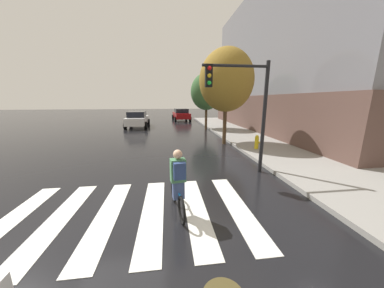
{
  "coord_description": "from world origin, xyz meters",
  "views": [
    {
      "loc": [
        1.45,
        -4.57,
        2.83
      ],
      "look_at": [
        2.39,
        2.83,
        1.13
      ],
      "focal_mm": 18.07,
      "sensor_mm": 36.0,
      "label": 1
    }
  ],
  "objects_px": {
    "sedan_far": "(181,114)",
    "traffic_light_near": "(244,99)",
    "sedan_mid": "(137,119)",
    "fire_hydrant": "(257,142)",
    "street_tree_near": "(226,80)",
    "cyclist": "(178,183)",
    "street_tree_mid": "(206,92)"
  },
  "relations": [
    {
      "from": "sedan_far",
      "to": "street_tree_mid",
      "type": "relative_size",
      "value": 0.93
    },
    {
      "from": "cyclist",
      "to": "traffic_light_near",
      "type": "height_order",
      "value": "traffic_light_near"
    },
    {
      "from": "sedan_mid",
      "to": "traffic_light_near",
      "type": "height_order",
      "value": "traffic_light_near"
    },
    {
      "from": "cyclist",
      "to": "fire_hydrant",
      "type": "distance_m",
      "value": 7.32
    },
    {
      "from": "sedan_mid",
      "to": "traffic_light_near",
      "type": "xyz_separation_m",
      "value": [
        5.97,
        -14.25,
        2.01
      ]
    },
    {
      "from": "traffic_light_near",
      "to": "sedan_mid",
      "type": "bearing_deg",
      "value": 112.73
    },
    {
      "from": "cyclist",
      "to": "sedan_mid",
      "type": "bearing_deg",
      "value": 101.42
    },
    {
      "from": "sedan_mid",
      "to": "street_tree_mid",
      "type": "xyz_separation_m",
      "value": [
        6.92,
        -2.57,
        2.74
      ]
    },
    {
      "from": "cyclist",
      "to": "fire_hydrant",
      "type": "relative_size",
      "value": 2.18
    },
    {
      "from": "street_tree_near",
      "to": "sedan_far",
      "type": "bearing_deg",
      "value": 96.4
    },
    {
      "from": "fire_hydrant",
      "to": "street_tree_near",
      "type": "height_order",
      "value": "street_tree_near"
    },
    {
      "from": "sedan_far",
      "to": "traffic_light_near",
      "type": "distance_m",
      "value": 20.65
    },
    {
      "from": "sedan_mid",
      "to": "street_tree_near",
      "type": "height_order",
      "value": "street_tree_near"
    },
    {
      "from": "cyclist",
      "to": "fire_hydrant",
      "type": "xyz_separation_m",
      "value": [
        4.72,
        5.59,
        -0.31
      ]
    },
    {
      "from": "sedan_far",
      "to": "fire_hydrant",
      "type": "height_order",
      "value": "sedan_far"
    },
    {
      "from": "sedan_mid",
      "to": "street_tree_near",
      "type": "xyz_separation_m",
      "value": [
        6.84,
        -9.09,
        3.15
      ]
    },
    {
      "from": "sedan_far",
      "to": "traffic_light_near",
      "type": "bearing_deg",
      "value": -87.62
    },
    {
      "from": "traffic_light_near",
      "to": "sedan_far",
      "type": "bearing_deg",
      "value": 92.38
    },
    {
      "from": "traffic_light_near",
      "to": "street_tree_mid",
      "type": "xyz_separation_m",
      "value": [
        0.95,
        11.68,
        0.73
      ]
    },
    {
      "from": "cyclist",
      "to": "street_tree_near",
      "type": "xyz_separation_m",
      "value": [
        3.46,
        7.67,
        3.16
      ]
    },
    {
      "from": "sedan_mid",
      "to": "street_tree_near",
      "type": "bearing_deg",
      "value": -53.02
    },
    {
      "from": "sedan_mid",
      "to": "street_tree_mid",
      "type": "distance_m",
      "value": 7.88
    },
    {
      "from": "cyclist",
      "to": "street_tree_near",
      "type": "relative_size",
      "value": 0.29
    },
    {
      "from": "cyclist",
      "to": "fire_hydrant",
      "type": "bearing_deg",
      "value": 49.82
    },
    {
      "from": "fire_hydrant",
      "to": "street_tree_near",
      "type": "bearing_deg",
      "value": 121.25
    },
    {
      "from": "sedan_mid",
      "to": "fire_hydrant",
      "type": "bearing_deg",
      "value": -54.03
    },
    {
      "from": "street_tree_near",
      "to": "fire_hydrant",
      "type": "bearing_deg",
      "value": -58.75
    },
    {
      "from": "cyclist",
      "to": "street_tree_near",
      "type": "distance_m",
      "value": 8.99
    },
    {
      "from": "sedan_mid",
      "to": "cyclist",
      "type": "xyz_separation_m",
      "value": [
        3.38,
        -16.76,
        -0.01
      ]
    },
    {
      "from": "cyclist",
      "to": "street_tree_mid",
      "type": "bearing_deg",
      "value": 76.0
    },
    {
      "from": "sedan_far",
      "to": "cyclist",
      "type": "bearing_deg",
      "value": -94.3
    },
    {
      "from": "traffic_light_near",
      "to": "fire_hydrant",
      "type": "height_order",
      "value": "traffic_light_near"
    }
  ]
}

